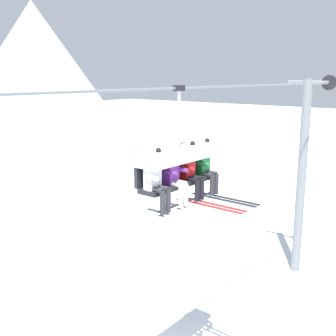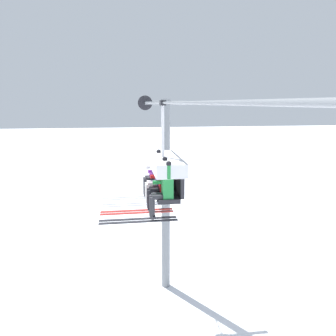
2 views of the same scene
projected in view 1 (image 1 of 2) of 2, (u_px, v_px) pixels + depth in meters
name	position (u px, v px, depth m)	size (l,w,h in m)	color
mountain_peak_east	(36.00, 78.00, 44.85)	(21.54, 21.54, 15.70)	silver
lift_tower_far	(302.00, 174.00, 16.97)	(0.36, 1.88, 8.11)	slate
lift_cable	(228.00, 86.00, 10.31)	(16.32, 0.05, 0.05)	slate
chairlift_chair	(176.00, 160.00, 9.24)	(2.19, 0.74, 2.48)	#232328
skier_white	(157.00, 182.00, 8.50)	(0.48, 1.70, 1.34)	silver
skier_purple	(175.00, 177.00, 8.94)	(0.46, 1.70, 1.23)	purple
skier_red	(192.00, 171.00, 9.39)	(0.48, 1.70, 1.34)	red
skier_green	(207.00, 167.00, 9.83)	(0.48, 1.70, 1.34)	#23843D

